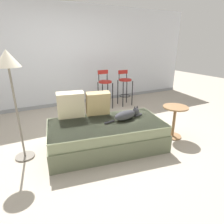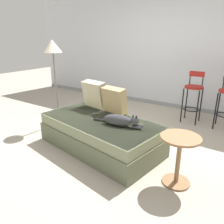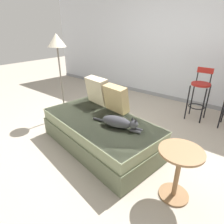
{
  "view_description": "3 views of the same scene",
  "coord_description": "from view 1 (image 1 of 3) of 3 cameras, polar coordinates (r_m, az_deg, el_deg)",
  "views": [
    {
      "loc": [
        -1.17,
        -2.88,
        1.64
      ],
      "look_at": [
        0.15,
        -0.3,
        0.57
      ],
      "focal_mm": 30.0,
      "sensor_mm": 36.0,
      "label": 1
    },
    {
      "loc": [
        1.82,
        -2.81,
        1.61
      ],
      "look_at": [
        0.15,
        -0.3,
        0.57
      ],
      "focal_mm": 35.0,
      "sensor_mm": 36.0,
      "label": 2
    },
    {
      "loc": [
        1.65,
        -2.19,
        1.68
      ],
      "look_at": [
        0.15,
        -0.3,
        0.57
      ],
      "focal_mm": 30.0,
      "sensor_mm": 36.0,
      "label": 3
    }
  ],
  "objects": [
    {
      "name": "wall_baseboard_trim",
      "position": [
        5.45,
        -13.53,
        2.64
      ],
      "size": [
        8.0,
        0.02,
        0.09
      ],
      "primitive_type": "cube",
      "color": "gray",
      "rests_on": "ground"
    },
    {
      "name": "throw_pillow_middle",
      "position": [
        3.24,
        -4.31,
        2.63
      ],
      "size": [
        0.43,
        0.28,
        0.42
      ],
      "color": "tan",
      "rests_on": "couch"
    },
    {
      "name": "cat",
      "position": [
        3.11,
        4.46,
        -0.83
      ],
      "size": [
        0.74,
        0.24,
        0.19
      ],
      "color": "#333338",
      "rests_on": "couch"
    },
    {
      "name": "bar_stool_by_doorway",
      "position": [
        5.2,
        3.94,
        8.36
      ],
      "size": [
        0.34,
        0.34,
        0.95
      ],
      "color": "black",
      "rests_on": "ground"
    },
    {
      "name": "bar_stool_near_window",
      "position": [
        4.92,
        -2.16,
        7.8
      ],
      "size": [
        0.34,
        0.34,
        0.99
      ],
      "color": "black",
      "rests_on": "ground"
    },
    {
      "name": "couch",
      "position": [
        3.08,
        -1.64,
        -6.99
      ],
      "size": [
        1.98,
        1.23,
        0.45
      ],
      "color": "#636B50",
      "rests_on": "ground"
    },
    {
      "name": "side_table",
      "position": [
        3.55,
        18.49,
        -1.58
      ],
      "size": [
        0.44,
        0.44,
        0.59
      ],
      "color": "olive",
      "rests_on": "ground"
    },
    {
      "name": "throw_pillow_corner",
      "position": [
        3.17,
        -12.46,
        2.12
      ],
      "size": [
        0.47,
        0.29,
        0.46
      ],
      "color": "beige",
      "rests_on": "couch"
    },
    {
      "name": "ground_plane",
      "position": [
        3.52,
        -4.45,
        -7.64
      ],
      "size": [
        16.0,
        16.0,
        0.0
      ],
      "primitive_type": "plane",
      "color": "#A89E8E",
      "rests_on": "ground"
    },
    {
      "name": "wall_back_panel",
      "position": [
        5.27,
        -14.83,
        15.91
      ],
      "size": [
        8.0,
        0.1,
        2.6
      ],
      "primitive_type": "cube",
      "color": "silver",
      "rests_on": "ground"
    },
    {
      "name": "floor_lamp",
      "position": [
        2.81,
        -28.9,
        11.27
      ],
      "size": [
        0.32,
        0.32,
        1.57
      ],
      "color": "slate",
      "rests_on": "ground"
    }
  ]
}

